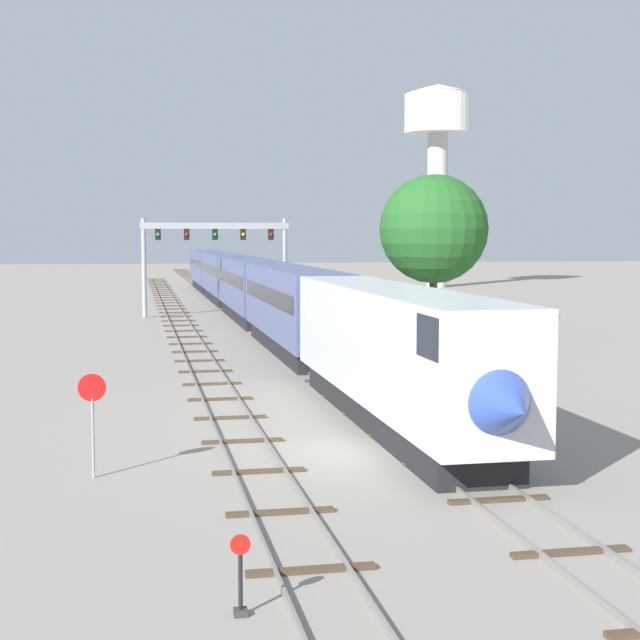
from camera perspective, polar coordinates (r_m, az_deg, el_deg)
ground_plane at (r=29.48m, az=2.61°, el=-7.89°), size 400.00×400.00×0.00m
track_main at (r=88.59m, az=-5.36°, el=0.82°), size 2.60×200.00×0.16m
track_near at (r=68.30m, az=-8.26°, el=-0.47°), size 2.60×160.00×0.16m
passenger_train at (r=75.21m, az=-4.35°, el=2.01°), size 3.04×105.99×4.80m
signal_gantry at (r=78.27m, az=-6.30°, el=4.52°), size 12.10×0.49×8.01m
water_tower at (r=123.71m, az=7.08°, el=11.12°), size 8.69×8.69×25.68m
switch_stand at (r=17.24m, az=-4.79°, el=-15.65°), size 0.36×0.24×1.46m
stop_sign at (r=26.71m, az=-13.49°, el=-5.29°), size 0.76×0.08×2.88m
trackside_tree_left at (r=66.41m, az=6.84°, el=5.43°), size 7.53×7.53×10.84m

